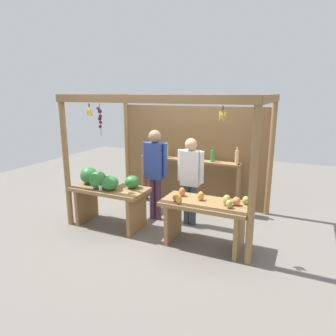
# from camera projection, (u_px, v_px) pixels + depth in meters

# --- Properties ---
(ground_plane) EXTENTS (12.00, 12.00, 0.00)m
(ground_plane) POSITION_uv_depth(u_px,v_px,m) (172.00, 218.00, 5.74)
(ground_plane) COLOR slate
(ground_plane) RESTS_ON ground
(market_stall) EXTENTS (3.28, 2.06, 2.28)m
(market_stall) POSITION_uv_depth(u_px,v_px,m) (182.00, 145.00, 5.83)
(market_stall) COLOR olive
(market_stall) RESTS_ON ground
(fruit_counter_left) EXTENTS (1.34, 0.64, 1.01)m
(fruit_counter_left) POSITION_uv_depth(u_px,v_px,m) (107.00, 189.00, 5.31)
(fruit_counter_left) COLOR olive
(fruit_counter_left) RESTS_ON ground
(fruit_counter_right) EXTENTS (1.33, 0.64, 0.87)m
(fruit_counter_right) POSITION_uv_depth(u_px,v_px,m) (206.00, 213.00, 4.61)
(fruit_counter_right) COLOR olive
(fruit_counter_right) RESTS_ON ground
(bottle_shelf_unit) EXTENTS (2.10, 0.22, 1.33)m
(bottle_shelf_unit) POSITION_uv_depth(u_px,v_px,m) (188.00, 169.00, 6.19)
(bottle_shelf_unit) COLOR olive
(bottle_shelf_unit) RESTS_ON ground
(vendor_man) EXTENTS (0.48, 0.23, 1.67)m
(vendor_man) POSITION_uv_depth(u_px,v_px,m) (155.00, 167.00, 5.50)
(vendor_man) COLOR #4F314A
(vendor_man) RESTS_ON ground
(vendor_woman) EXTENTS (0.48, 0.21, 1.56)m
(vendor_woman) POSITION_uv_depth(u_px,v_px,m) (190.00, 174.00, 5.30)
(vendor_woman) COLOR #3A424D
(vendor_woman) RESTS_ON ground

